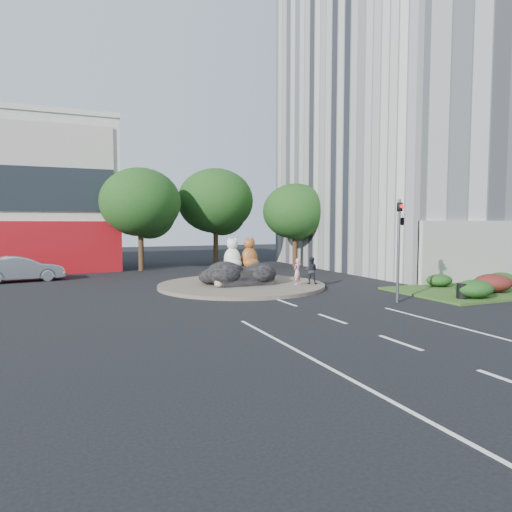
{
  "coord_description": "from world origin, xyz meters",
  "views": [
    {
      "loc": [
        -9.99,
        -15.44,
        3.86
      ],
      "look_at": [
        0.14,
        8.11,
        2.0
      ],
      "focal_mm": 32.0,
      "sensor_mm": 36.0,
      "label": 1
    }
  ],
  "objects_px": {
    "litter_bin": "(462,291)",
    "cat_white": "(232,253)",
    "pedestrian_pink": "(297,272)",
    "parked_car": "(22,269)",
    "cat_tabby": "(249,252)",
    "pedestrian_dark": "(311,271)",
    "kitten_calico": "(219,279)",
    "kitten_white": "(270,276)"
  },
  "relations": [
    {
      "from": "litter_bin",
      "to": "cat_white",
      "type": "bearing_deg",
      "value": 135.08
    },
    {
      "from": "pedestrian_pink",
      "to": "parked_car",
      "type": "height_order",
      "value": "pedestrian_pink"
    },
    {
      "from": "cat_white",
      "to": "cat_tabby",
      "type": "bearing_deg",
      "value": 19.09
    },
    {
      "from": "pedestrian_pink",
      "to": "cat_tabby",
      "type": "bearing_deg",
      "value": -64.11
    },
    {
      "from": "cat_white",
      "to": "litter_bin",
      "type": "distance_m",
      "value": 12.63
    },
    {
      "from": "pedestrian_dark",
      "to": "litter_bin",
      "type": "distance_m",
      "value": 8.44
    },
    {
      "from": "cat_tabby",
      "to": "pedestrian_pink",
      "type": "relative_size",
      "value": 1.26
    },
    {
      "from": "parked_car",
      "to": "kitten_calico",
      "type": "bearing_deg",
      "value": -138.3
    },
    {
      "from": "kitten_calico",
      "to": "litter_bin",
      "type": "relative_size",
      "value": 1.31
    },
    {
      "from": "pedestrian_pink",
      "to": "pedestrian_dark",
      "type": "height_order",
      "value": "pedestrian_dark"
    },
    {
      "from": "cat_tabby",
      "to": "litter_bin",
      "type": "bearing_deg",
      "value": -54.06
    },
    {
      "from": "kitten_calico",
      "to": "pedestrian_pink",
      "type": "height_order",
      "value": "pedestrian_pink"
    },
    {
      "from": "cat_tabby",
      "to": "parked_car",
      "type": "xyz_separation_m",
      "value": [
        -12.87,
        8.17,
        -1.24
      ]
    },
    {
      "from": "cat_white",
      "to": "pedestrian_dark",
      "type": "xyz_separation_m",
      "value": [
        4.38,
        -1.73,
        -1.05
      ]
    },
    {
      "from": "parked_car",
      "to": "pedestrian_dark",
      "type": "bearing_deg",
      "value": -129.46
    },
    {
      "from": "pedestrian_pink",
      "to": "parked_car",
      "type": "bearing_deg",
      "value": -61.64
    },
    {
      "from": "cat_white",
      "to": "kitten_white",
      "type": "distance_m",
      "value": 2.71
    },
    {
      "from": "pedestrian_pink",
      "to": "pedestrian_dark",
      "type": "xyz_separation_m",
      "value": [
        0.92,
        -0.03,
        0.03
      ]
    },
    {
      "from": "parked_car",
      "to": "litter_bin",
      "type": "height_order",
      "value": "parked_car"
    },
    {
      "from": "cat_tabby",
      "to": "parked_car",
      "type": "bearing_deg",
      "value": 142.18
    },
    {
      "from": "litter_bin",
      "to": "pedestrian_pink",
      "type": "bearing_deg",
      "value": 127.09
    },
    {
      "from": "kitten_calico",
      "to": "pedestrian_dark",
      "type": "height_order",
      "value": "pedestrian_dark"
    },
    {
      "from": "kitten_calico",
      "to": "pedestrian_dark",
      "type": "bearing_deg",
      "value": 27.27
    },
    {
      "from": "cat_tabby",
      "to": "parked_car",
      "type": "height_order",
      "value": "cat_tabby"
    },
    {
      "from": "cat_tabby",
      "to": "kitten_white",
      "type": "distance_m",
      "value": 1.9
    },
    {
      "from": "pedestrian_pink",
      "to": "pedestrian_dark",
      "type": "distance_m",
      "value": 0.92
    },
    {
      "from": "cat_tabby",
      "to": "litter_bin",
      "type": "height_order",
      "value": "cat_tabby"
    },
    {
      "from": "kitten_calico",
      "to": "cat_white",
      "type": "bearing_deg",
      "value": 72.49
    },
    {
      "from": "cat_tabby",
      "to": "parked_car",
      "type": "relative_size",
      "value": 0.38
    },
    {
      "from": "cat_white",
      "to": "kitten_white",
      "type": "relative_size",
      "value": 2.21
    },
    {
      "from": "cat_tabby",
      "to": "kitten_white",
      "type": "relative_size",
      "value": 2.25
    },
    {
      "from": "cat_white",
      "to": "litter_bin",
      "type": "bearing_deg",
      "value": -25.08
    },
    {
      "from": "kitten_calico",
      "to": "pedestrian_pink",
      "type": "xyz_separation_m",
      "value": [
        4.62,
        -0.85,
        0.29
      ]
    },
    {
      "from": "cat_white",
      "to": "cat_tabby",
      "type": "height_order",
      "value": "cat_tabby"
    },
    {
      "from": "cat_tabby",
      "to": "kitten_calico",
      "type": "relative_size",
      "value": 2.0
    },
    {
      "from": "pedestrian_pink",
      "to": "litter_bin",
      "type": "bearing_deg",
      "value": 98.32
    },
    {
      "from": "cat_white",
      "to": "pedestrian_dark",
      "type": "height_order",
      "value": "cat_white"
    },
    {
      "from": "kitten_calico",
      "to": "litter_bin",
      "type": "height_order",
      "value": "kitten_calico"
    },
    {
      "from": "kitten_calico",
      "to": "parked_car",
      "type": "height_order",
      "value": "parked_car"
    },
    {
      "from": "pedestrian_dark",
      "to": "litter_bin",
      "type": "xyz_separation_m",
      "value": [
        4.49,
        -7.12,
        -0.52
      ]
    },
    {
      "from": "parked_car",
      "to": "pedestrian_pink",
      "type": "bearing_deg",
      "value": -130.89
    },
    {
      "from": "litter_bin",
      "to": "pedestrian_dark",
      "type": "bearing_deg",
      "value": 122.23
    }
  ]
}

